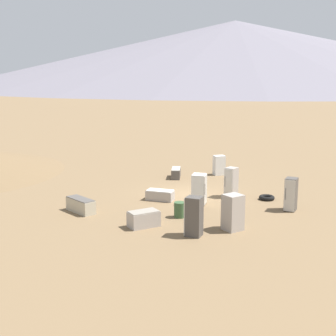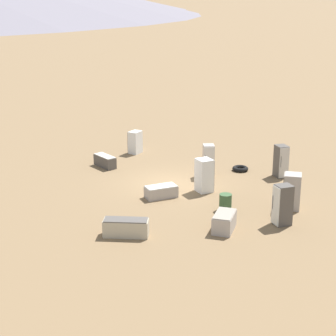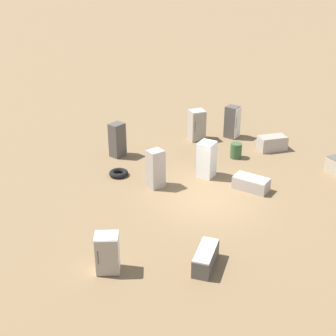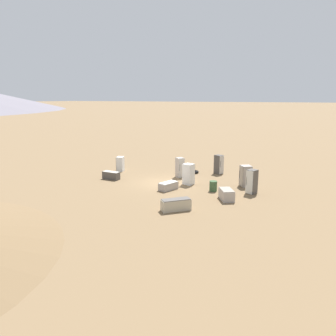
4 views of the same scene
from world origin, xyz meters
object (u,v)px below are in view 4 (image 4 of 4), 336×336
object	(u,v)px
discarded_fridge_0	(252,182)
discarded_fridge_8	(246,176)
discarded_fridge_4	(180,167)
rusty_barrel	(213,186)
scrap_tire	(194,172)
discarded_fridge_1	(189,174)
discarded_fridge_3	(219,164)
discarded_fridge_7	(168,186)
discarded_fridge_2	(120,164)
discarded_fridge_6	(111,175)
discarded_fridge_9	(176,205)
discarded_fridge_5	(227,195)

from	to	relation	value
discarded_fridge_0	discarded_fridge_8	bearing A→B (deg)	-42.91
discarded_fridge_4	discarded_fridge_8	world-z (taller)	discarded_fridge_4
rusty_barrel	scrap_tire	bearing A→B (deg)	38.07
discarded_fridge_1	discarded_fridge_3	world-z (taller)	discarded_fridge_3
discarded_fridge_8	scrap_tire	bearing A→B (deg)	29.37
discarded_fridge_3	scrap_tire	distance (m)	2.43
rusty_barrel	discarded_fridge_7	bearing A→B (deg)	112.25
discarded_fridge_2	scrap_tire	size ratio (longest dim) A/B	1.56
discarded_fridge_1	discarded_fridge_6	world-z (taller)	discarded_fridge_1
discarded_fridge_1	discarded_fridge_9	size ratio (longest dim) A/B	0.94
discarded_fridge_2	discarded_fridge_4	distance (m)	6.21
discarded_fridge_9	discarded_fridge_4	bearing A→B (deg)	157.75
discarded_fridge_9	rusty_barrel	xyz separation A→B (m)	(5.23, -0.49, 0.02)
discarded_fridge_0	discarded_fridge_1	bearing A→B (deg)	16.85
discarded_fridge_2	discarded_fridge_5	size ratio (longest dim) A/B	0.86
discarded_fridge_2	rusty_barrel	size ratio (longest dim) A/B	1.80
discarded_fridge_3	scrap_tire	bearing A→B (deg)	-43.73
discarded_fridge_2	discarded_fridge_3	size ratio (longest dim) A/B	0.80
discarded_fridge_6	rusty_barrel	distance (m)	9.21
scrap_tire	discarded_fridge_8	bearing A→B (deg)	-112.39
discarded_fridge_4	discarded_fridge_9	xyz separation A→B (m)	(-8.03, -3.75, -0.51)
discarded_fridge_1	discarded_fridge_3	size ratio (longest dim) A/B	0.97
discarded_fridge_2	discarded_fridge_8	world-z (taller)	discarded_fridge_8
discarded_fridge_2	discarded_fridge_7	world-z (taller)	discarded_fridge_2
discarded_fridge_1	scrap_tire	xyz separation A→B (m)	(3.90, 1.28, -0.74)
discarded_fridge_1	scrap_tire	bearing A→B (deg)	119.03
discarded_fridge_5	discarded_fridge_9	world-z (taller)	discarded_fridge_5
discarded_fridge_0	discarded_fridge_1	size ratio (longest dim) A/B	1.06
discarded_fridge_1	discarded_fridge_5	world-z (taller)	discarded_fridge_1
discarded_fridge_4	rusty_barrel	world-z (taller)	discarded_fridge_4
discarded_fridge_0	rusty_barrel	distance (m)	2.87
discarded_fridge_4	discarded_fridge_5	world-z (taller)	discarded_fridge_4
rusty_barrel	discarded_fridge_9	bearing A→B (deg)	174.62
rusty_barrel	discarded_fridge_1	bearing A→B (deg)	69.51
discarded_fridge_2	discarded_fridge_4	bearing A→B (deg)	-105.72
discarded_fridge_1	rusty_barrel	bearing A→B (deg)	-9.59
discarded_fridge_7	discarded_fridge_9	bearing A→B (deg)	139.02
rusty_barrel	discarded_fridge_6	bearing A→B (deg)	94.75
discarded_fridge_6	discarded_fridge_9	bearing A→B (deg)	62.27
scrap_tire	rusty_barrel	distance (m)	6.14
discarded_fridge_0	discarded_fridge_4	world-z (taller)	discarded_fridge_0
discarded_fridge_5	scrap_tire	bearing A→B (deg)	95.65
discarded_fridge_9	rusty_barrel	size ratio (longest dim) A/B	2.33
discarded_fridge_1	scrap_tire	distance (m)	4.16
discarded_fridge_0	discarded_fridge_4	distance (m)	7.25
discarded_fridge_6	discarded_fridge_9	size ratio (longest dim) A/B	0.85
discarded_fridge_9	scrap_tire	size ratio (longest dim) A/B	2.03
discarded_fridge_3	discarded_fridge_7	bearing A→B (deg)	9.72
discarded_fridge_1	discarded_fridge_3	xyz separation A→B (m)	(4.86, -0.83, 0.02)
discarded_fridge_4	discarded_fridge_7	xyz separation A→B (m)	(-4.10, -1.06, -0.58)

